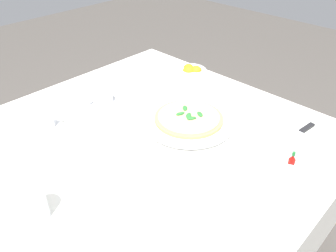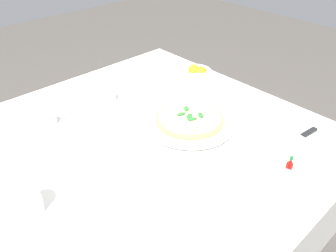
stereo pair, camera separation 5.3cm
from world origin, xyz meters
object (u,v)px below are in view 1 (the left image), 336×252
Objects in this scene: citrus_bowl at (190,73)px; hot_sauce_bottle at (291,165)px; pizza_plate at (189,121)px; water_glass_far_right at (33,203)px; napkin_folded at (298,136)px; pizza at (189,118)px; dinner_knife at (299,134)px; coffee_cup_back_corner at (43,122)px; pepper_shaker at (291,161)px; coffee_cup_near_left at (103,97)px; salt_shaker at (289,173)px.

hot_sauce_bottle is at bearing 66.50° from citrus_bowl.
pizza_plate is 2.23× the size of citrus_bowl.
hot_sauce_bottle is (-0.61, 0.39, -0.02)m from water_glass_far_right.
napkin_folded is 2.91× the size of hot_sauce_bottle.
pizza is 0.38m from dinner_knife.
coffee_cup_back_corner is 0.85m from pepper_shaker.
napkin_folded is at bearing 115.40° from coffee_cup_near_left.
water_glass_far_right is 0.92m from citrus_bowl.
citrus_bowl is (-0.28, -0.24, 0.00)m from pizza.
coffee_cup_near_left is at bearing -81.69° from salt_shaker.
pizza_plate is 2.58× the size of coffee_cup_near_left.
water_glass_far_right reaches higher than pizza_plate.
pizza reaches higher than napkin_folded.
pepper_shaker is (-0.03, 0.39, 0.01)m from pizza_plate.
dinner_knife is (-0.79, 0.33, -0.03)m from water_glass_far_right.
coffee_cup_back_corner is at bearing -38.33° from napkin_folded.
dinner_knife is (-0.19, 0.34, 0.01)m from pizza_plate.
water_glass_far_right is at bearing 15.07° from citrus_bowl.
dinner_knife is 0.22m from salt_shaker.
dinner_knife is at bearing 129.89° from coffee_cup_back_corner.
salt_shaker is (-0.37, 0.76, -0.00)m from coffee_cup_back_corner.
pepper_shaker is (-0.64, 0.38, -0.03)m from water_glass_far_right.
water_glass_far_right is at bearing -30.92° from pepper_shaker.
water_glass_far_right is 0.71m from salt_shaker.
citrus_bowl is at bearing -111.65° from pepper_shaker.
salt_shaker reaches higher than pizza.
pizza_plate is at bearing -89.16° from hot_sauce_bottle.
pepper_shaker is at bearing 102.77° from coffee_cup_near_left.
coffee_cup_near_left is 0.75m from napkin_folded.
citrus_bowl is at bearing -115.25° from salt_shaker.
napkin_folded is at bearing -161.73° from pepper_shaker.
citrus_bowl reaches higher than pizza.
salt_shaker is at bearing 86.89° from pizza_plate.
pizza is at bearing 111.07° from coffee_cup_near_left.
pizza is 1.94× the size of coffee_cup_back_corner.
hot_sauce_bottle is at bearing 25.20° from dinner_knife.
hot_sauce_bottle reaches higher than coffee_cup_near_left.
salt_shaker is (-0.59, 0.40, -0.03)m from water_glass_far_right.
pepper_shaker is (-0.03, 0.39, 0.00)m from pizza.
coffee_cup_back_corner reaches higher than pizza.
dinner_knife is (0.00, -0.00, 0.01)m from napkin_folded.
hot_sauce_bottle reaches higher than dinner_knife.
hot_sauce_bottle is at bearing 90.84° from pizza_plate.
coffee_cup_back_corner reaches higher than pepper_shaker.
coffee_cup_near_left reaches higher than pepper_shaker.
salt_shaker is at bearing 30.29° from napkin_folded.
coffee_cup_near_left is 0.87× the size of citrus_bowl.
coffee_cup_back_corner is 0.84m from salt_shaker.
coffee_cup_near_left is 1.00× the size of coffee_cup_back_corner.
hot_sauce_bottle is at bearing -160.35° from salt_shaker.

